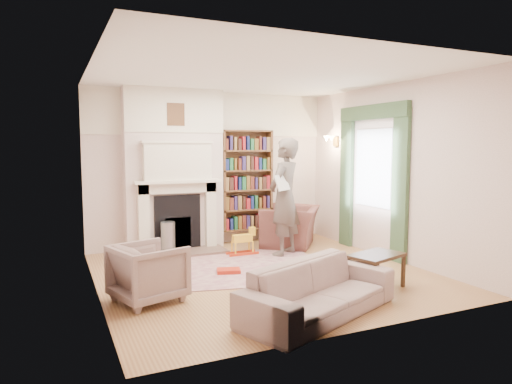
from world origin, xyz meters
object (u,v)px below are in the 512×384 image
bookcase (247,180)px  paraffin_heater (168,238)px  sofa (319,289)px  man_reading (284,197)px  rocking_horse (242,241)px  coffee_table (376,271)px  armchair_reading (291,226)px  armchair_left (148,272)px

bookcase → paraffin_heater: (-1.61, -0.40, -0.90)m
sofa → man_reading: 2.85m
man_reading → paraffin_heater: size_ratio=3.55×
sofa → rocking_horse: (0.30, 2.87, -0.05)m
coffee_table → rocking_horse: bearing=93.1°
bookcase → paraffin_heater: size_ratio=3.36×
armchair_reading → sofa: size_ratio=0.57×
armchair_reading → armchair_left: 3.58m
sofa → armchair_left: bearing=120.8°
armchair_left → rocking_horse: bearing=-66.5°
sofa → rocking_horse: size_ratio=3.69×
sofa → paraffin_heater: (-0.82, 3.43, -0.01)m
bookcase → man_reading: 1.26m
man_reading → paraffin_heater: bearing=-60.6°
man_reading → rocking_horse: man_reading is taller
sofa → man_reading: (0.95, 2.59, 0.69)m
bookcase → paraffin_heater: bookcase is taller
man_reading → coffee_table: (0.21, -2.10, -0.75)m
man_reading → paraffin_heater: (-1.76, 0.84, -0.70)m
bookcase → man_reading: bookcase is taller
bookcase → sofa: size_ratio=0.96×
bookcase → sofa: bearing=-101.7°
bookcase → coffee_table: size_ratio=2.64×
bookcase → coffee_table: bookcase is taller
bookcase → sofa: bookcase is taller
armchair_reading → armchair_left: armchair_reading is taller
bookcase → man_reading: (0.15, -1.24, -0.20)m
armchair_left → sofa: (1.58, -1.21, -0.06)m
bookcase → paraffin_heater: bearing=-166.2°
man_reading → rocking_horse: 1.02m
armchair_left → sofa: armchair_left is taller
armchair_reading → rocking_horse: size_ratio=2.09×
armchair_reading → man_reading: 0.97m
bookcase → man_reading: bearing=-82.9°
armchair_left → coffee_table: (2.74, -0.72, -0.12)m
coffee_table → armchair_left: bearing=148.6°
armchair_reading → sofa: 3.49m
armchair_reading → paraffin_heater: size_ratio=2.00×
armchair_reading → coffee_table: bearing=33.1°
armchair_left → paraffin_heater: size_ratio=1.37×
man_reading → coffee_table: size_ratio=2.79×
armchair_reading → sofa: armchair_reading is taller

